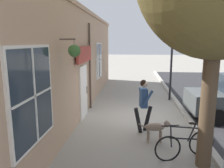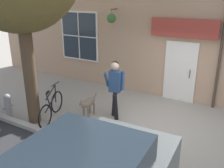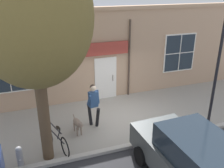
% 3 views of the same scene
% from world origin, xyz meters
% --- Properties ---
extents(ground_plane, '(90.00, 90.00, 0.00)m').
position_xyz_m(ground_plane, '(0.00, 0.00, 0.00)').
color(ground_plane, gray).
extents(storefront_facade, '(0.95, 18.00, 4.40)m').
position_xyz_m(storefront_facade, '(-2.34, -0.01, 2.21)').
color(storefront_facade, tan).
rests_on(storefront_facade, ground_plane).
extents(pedestrian_walking, '(0.65, 0.55, 1.80)m').
position_xyz_m(pedestrian_walking, '(0.18, -1.39, 1.10)').
color(pedestrian_walking, black).
rests_on(pedestrian_walking, ground_plane).
extents(dog_on_leash, '(1.03, 0.32, 0.68)m').
position_xyz_m(dog_on_leash, '(0.56, -2.13, 0.46)').
color(dog_on_leash, '#7F6B5B').
rests_on(dog_on_leash, ground_plane).
extents(leaning_bicycle, '(1.65, 0.62, 1.00)m').
position_xyz_m(leaning_bicycle, '(1.21, -3.02, 0.38)').
color(leaning_bicycle, black).
rests_on(leaning_bicycle, ground_plane).
extents(street_lamp, '(0.32, 0.32, 5.25)m').
position_xyz_m(street_lamp, '(1.76, 2.95, 3.39)').
color(street_lamp, black).
rests_on(street_lamp, ground_plane).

